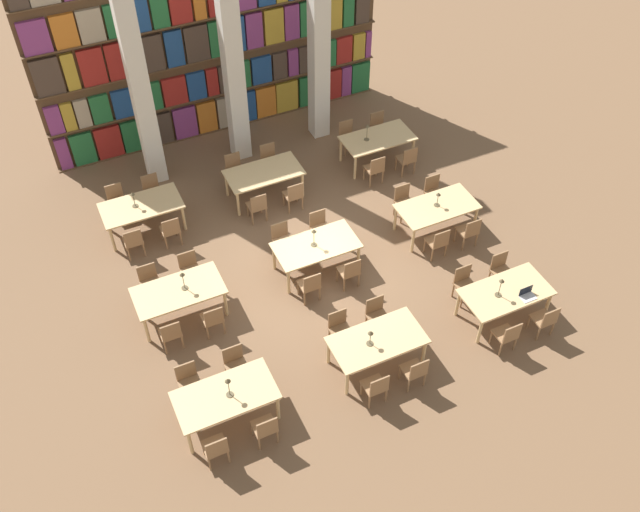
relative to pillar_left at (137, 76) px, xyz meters
name	(u,v)px	position (x,y,z in m)	size (l,w,h in m)	color
ground_plane	(315,269)	(2.31, -4.72, -3.00)	(40.00, 40.00, 0.00)	brown
bookshelf_bank	(214,40)	(2.32, 1.40, -0.33)	(9.24, 0.35, 5.50)	brown
pillar_left	(137,76)	(0.00, 0.00, 0.00)	(0.45, 0.45, 6.00)	silver
pillar_center	(232,54)	(2.31, 0.00, 0.00)	(0.45, 0.45, 6.00)	silver
pillar_right	(319,33)	(4.63, 0.00, 0.00)	(0.45, 0.45, 6.00)	silver
reading_table_0	(225,397)	(-0.79, -7.55, -2.32)	(1.87, 0.99, 0.77)	tan
chair_0	(216,448)	(-1.27, -8.32, -2.54)	(0.42, 0.40, 0.86)	olive
chair_1	(189,381)	(-1.27, -6.77, -2.54)	(0.42, 0.40, 0.86)	olive
chair_2	(266,428)	(-0.33, -8.32, -2.54)	(0.42, 0.40, 0.86)	olive
chair_3	(236,364)	(-0.33, -6.77, -2.54)	(0.42, 0.40, 0.86)	olive
desk_lamp_0	(228,384)	(-0.71, -7.59, -1.90)	(0.14, 0.14, 0.50)	brown
reading_table_1	(377,342)	(2.33, -7.61, -2.32)	(1.87, 0.99, 0.77)	tan
chair_4	(376,387)	(1.90, -8.39, -2.54)	(0.42, 0.40, 0.86)	olive
chair_5	(340,328)	(1.90, -6.83, -2.54)	(0.42, 0.40, 0.86)	olive
chair_6	(415,371)	(2.76, -8.39, -2.54)	(0.42, 0.40, 0.86)	olive
chair_7	(377,314)	(2.76, -6.83, -2.54)	(0.42, 0.40, 0.86)	olive
desk_lamp_1	(370,335)	(2.15, -7.64, -1.98)	(0.14, 0.14, 0.39)	brown
reading_table_2	(506,294)	(5.35, -7.64, -2.32)	(1.87, 0.99, 0.77)	tan
chair_8	(507,335)	(4.88, -8.42, -2.54)	(0.42, 0.40, 0.86)	olive
chair_9	(464,283)	(4.88, -6.86, -2.54)	(0.42, 0.40, 0.86)	olive
chair_10	(545,319)	(5.82, -8.42, -2.54)	(0.42, 0.40, 0.86)	olive
chair_11	(501,269)	(5.82, -6.86, -2.54)	(0.42, 0.40, 0.86)	olive
desk_lamp_2	(501,284)	(5.13, -7.65, -1.91)	(0.14, 0.14, 0.49)	brown
laptop	(527,295)	(5.65, -7.94, -2.20)	(0.32, 0.22, 0.21)	silver
reading_table_3	(179,293)	(-0.81, -4.72, -2.32)	(1.87, 0.99, 0.77)	tan
chair_12	(171,333)	(-1.25, -5.50, -2.54)	(0.42, 0.40, 0.86)	olive
chair_13	(150,282)	(-1.25, -3.95, -2.54)	(0.42, 0.40, 0.86)	olive
chair_14	(213,319)	(-0.35, -5.50, -2.54)	(0.42, 0.40, 0.86)	olive
chair_15	(190,269)	(-0.35, -3.95, -2.54)	(0.42, 0.40, 0.86)	olive
desk_lamp_3	(183,278)	(-0.66, -4.73, -1.92)	(0.14, 0.14, 0.47)	brown
reading_table_4	(316,247)	(2.35, -4.73, -2.32)	(1.87, 0.99, 0.77)	tan
chair_16	(310,285)	(1.85, -5.50, -2.54)	(0.42, 0.40, 0.86)	olive
chair_17	(282,239)	(1.85, -3.95, -2.54)	(0.42, 0.40, 0.86)	olive
chair_18	(350,271)	(2.80, -5.50, -2.54)	(0.42, 0.40, 0.86)	olive
chair_19	(320,227)	(2.80, -3.95, -2.54)	(0.42, 0.40, 0.86)	olive
desk_lamp_4	(314,235)	(2.31, -4.71, -1.92)	(0.14, 0.14, 0.47)	brown
reading_table_5	(437,208)	(5.46, -4.76, -2.32)	(1.87, 0.99, 0.77)	tan
chair_20	(438,242)	(5.03, -5.53, -2.54)	(0.42, 0.40, 0.86)	olive
chair_21	(404,201)	(5.03, -3.98, -2.54)	(0.42, 0.40, 0.86)	olive
chair_22	(469,231)	(5.88, -5.53, -2.54)	(0.42, 0.40, 0.86)	olive
chair_23	(434,191)	(5.88, -3.98, -2.54)	(0.42, 0.40, 0.86)	olive
desk_lamp_5	(438,197)	(5.46, -4.73, -1.98)	(0.14, 0.14, 0.39)	brown
reading_table_6	(141,208)	(-0.80, -1.79, -2.32)	(1.87, 0.99, 0.77)	tan
chair_24	(133,241)	(-1.24, -2.57, -2.54)	(0.42, 0.40, 0.86)	olive
chair_25	(117,200)	(-1.24, -1.01, -2.54)	(0.42, 0.40, 0.86)	olive
chair_26	(171,230)	(-0.37, -2.57, -2.54)	(0.42, 0.40, 0.86)	olive
chair_27	(152,190)	(-0.37, -1.01, -2.54)	(0.42, 0.40, 0.86)	olive
desk_lamp_6	(133,197)	(-0.93, -1.78, -1.95)	(0.14, 0.14, 0.42)	brown
reading_table_7	(264,174)	(2.26, -1.87, -2.32)	(1.87, 0.99, 0.77)	tan
chair_28	(257,206)	(1.76, -2.65, -2.54)	(0.42, 0.40, 0.86)	olive
chair_29	(235,169)	(1.76, -1.09, -2.54)	(0.42, 0.40, 0.86)	olive
chair_30	(294,195)	(2.72, -2.65, -2.54)	(0.42, 0.40, 0.86)	olive
chair_31	(270,159)	(2.72, -1.09, -2.54)	(0.42, 0.40, 0.86)	olive
reading_table_8	(378,140)	(5.47, -1.81, -2.32)	(1.87, 0.99, 0.77)	tan
chair_32	(375,169)	(4.99, -2.59, -2.54)	(0.42, 0.40, 0.86)	olive
chair_33	(348,135)	(4.99, -1.03, -2.54)	(0.42, 0.40, 0.86)	olive
chair_34	(407,159)	(5.93, -2.59, -2.54)	(0.42, 0.40, 0.86)	olive
chair_35	(379,127)	(5.93, -1.03, -2.54)	(0.42, 0.40, 0.86)	olive
desk_lamp_7	(367,130)	(5.16, -1.78, -1.92)	(0.14, 0.14, 0.47)	brown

